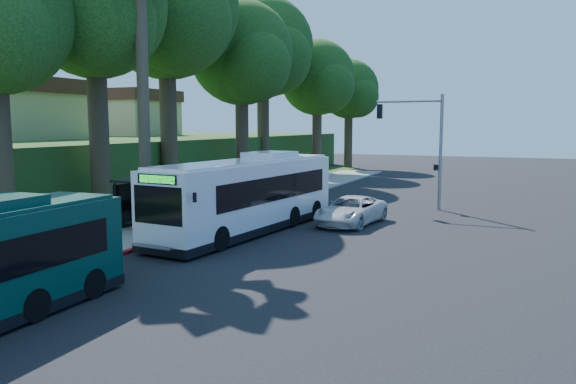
% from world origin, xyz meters
% --- Properties ---
extents(ground, '(140.00, 140.00, 0.00)m').
position_xyz_m(ground, '(0.00, 0.00, 0.00)').
color(ground, black).
rests_on(ground, ground).
extents(sidewalk, '(4.50, 70.00, 0.12)m').
position_xyz_m(sidewalk, '(-7.30, 0.00, 0.06)').
color(sidewalk, gray).
rests_on(sidewalk, ground).
extents(red_curb, '(0.25, 30.00, 0.13)m').
position_xyz_m(red_curb, '(-5.00, -4.00, 0.07)').
color(red_curb, maroon).
rests_on(red_curb, ground).
extents(grass_verge, '(8.00, 70.00, 0.06)m').
position_xyz_m(grass_verge, '(-13.00, 5.00, 0.03)').
color(grass_verge, '#234719').
rests_on(grass_verge, ground).
extents(bus_shelter, '(3.20, 1.51, 2.55)m').
position_xyz_m(bus_shelter, '(-7.26, -2.86, 1.81)').
color(bus_shelter, black).
rests_on(bus_shelter, ground).
extents(stop_sign_pole, '(0.35, 0.06, 3.17)m').
position_xyz_m(stop_sign_pole, '(-5.40, -5.00, 2.08)').
color(stop_sign_pole, gray).
rests_on(stop_sign_pole, ground).
extents(traffic_signal_pole, '(4.10, 0.30, 7.00)m').
position_xyz_m(traffic_signal_pole, '(3.78, 10.00, 4.42)').
color(traffic_signal_pole, gray).
rests_on(traffic_signal_pole, ground).
extents(hillside_backdrop, '(24.00, 60.00, 8.80)m').
position_xyz_m(hillside_backdrop, '(-26.30, 15.10, 2.44)').
color(hillside_backdrop, '#234719').
rests_on(hillside_backdrop, ground).
extents(tree_0, '(8.40, 8.00, 15.70)m').
position_xyz_m(tree_0, '(-12.40, -0.02, 11.20)').
color(tree_0, '#382B1E').
rests_on(tree_0, ground).
extents(tree_1, '(10.50, 10.00, 18.26)m').
position_xyz_m(tree_1, '(-13.37, 7.98, 12.73)').
color(tree_1, '#382B1E').
rests_on(tree_1, ground).
extents(tree_2, '(8.82, 8.40, 15.12)m').
position_xyz_m(tree_2, '(-11.89, 15.98, 10.48)').
color(tree_2, '#382B1E').
rests_on(tree_2, ground).
extents(tree_3, '(10.08, 9.60, 17.28)m').
position_xyz_m(tree_3, '(-13.88, 23.98, 11.98)').
color(tree_3, '#382B1E').
rests_on(tree_3, ground).
extents(tree_4, '(8.40, 8.00, 14.14)m').
position_xyz_m(tree_4, '(-11.40, 31.98, 9.73)').
color(tree_4, '#382B1E').
rests_on(tree_4, ground).
extents(tree_5, '(7.35, 7.00, 12.86)m').
position_xyz_m(tree_5, '(-10.41, 39.99, 8.96)').
color(tree_5, '#382B1E').
rests_on(tree_5, ground).
extents(white_bus, '(3.87, 12.97, 3.81)m').
position_xyz_m(white_bus, '(-2.59, -0.81, 1.86)').
color(white_bus, white).
rests_on(white_bus, ground).
extents(pickup, '(2.96, 5.45, 1.45)m').
position_xyz_m(pickup, '(1.34, 3.13, 0.73)').
color(pickup, silver).
rests_on(pickup, ground).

